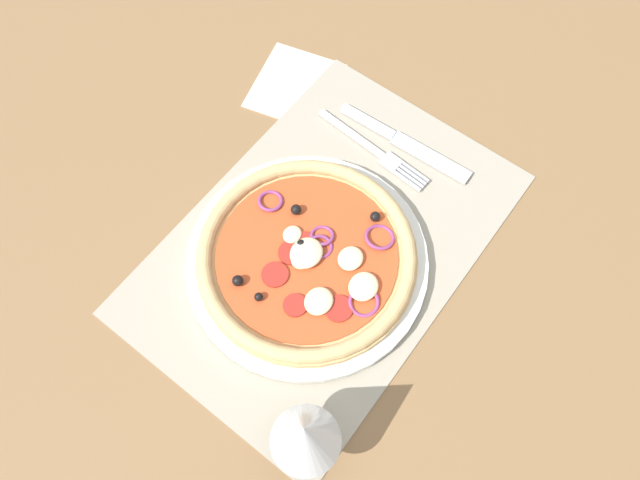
% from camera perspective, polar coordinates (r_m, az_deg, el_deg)
% --- Properties ---
extents(ground_plane, '(1.90, 1.40, 0.02)m').
position_cam_1_polar(ground_plane, '(0.77, 0.51, -0.59)').
color(ground_plane, olive).
extents(placemat, '(0.49, 0.33, 0.00)m').
position_cam_1_polar(placemat, '(0.76, 0.52, -0.16)').
color(placemat, '#A39984').
rests_on(placemat, ground_plane).
extents(plate, '(0.30, 0.30, 0.01)m').
position_cam_1_polar(plate, '(0.74, -1.30, -1.96)').
color(plate, silver).
rests_on(plate, placemat).
extents(pizza, '(0.27, 0.27, 0.03)m').
position_cam_1_polar(pizza, '(0.73, -1.25, -1.48)').
color(pizza, tan).
rests_on(pizza, plate).
extents(fork, '(0.03, 0.18, 0.00)m').
position_cam_1_polar(fork, '(0.82, 5.41, 8.24)').
color(fork, silver).
rests_on(fork, placemat).
extents(knife, '(0.02, 0.20, 0.01)m').
position_cam_1_polar(knife, '(0.84, 8.02, 9.05)').
color(knife, silver).
rests_on(knife, placemat).
extents(wine_glass, '(0.07, 0.07, 0.15)m').
position_cam_1_polar(wine_glass, '(0.60, -1.44, -17.94)').
color(wine_glass, silver).
rests_on(wine_glass, ground_plane).
extents(napkin, '(0.15, 0.14, 0.00)m').
position_cam_1_polar(napkin, '(0.89, -2.34, 14.37)').
color(napkin, silver).
rests_on(napkin, ground_plane).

